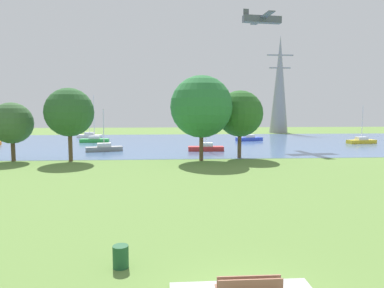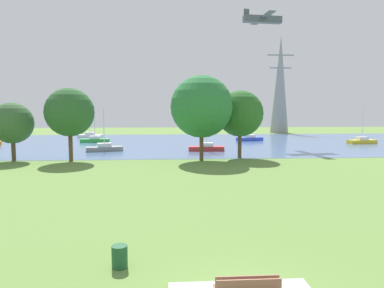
{
  "view_description": "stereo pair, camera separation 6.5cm",
  "coord_description": "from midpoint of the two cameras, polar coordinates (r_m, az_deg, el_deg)",
  "views": [
    {
      "loc": [
        -2.2,
        -9.03,
        5.58
      ],
      "look_at": [
        -0.24,
        20.07,
        2.71
      ],
      "focal_mm": 32.63,
      "sensor_mm": 36.0,
      "label": 1
    },
    {
      "loc": [
        -2.14,
        -9.04,
        5.58
      ],
      "look_at": [
        -0.24,
        20.07,
        2.71
      ],
      "focal_mm": 32.63,
      "sensor_mm": 36.0,
      "label": 2
    }
  ],
  "objects": [
    {
      "name": "light_aircraft",
      "position": [
        61.37,
        11.29,
        19.38
      ],
      "size": [
        6.48,
        8.47,
        2.1
      ],
      "color": "#4C5156"
    },
    {
      "name": "sailboat_red",
      "position": [
        47.48,
        2.25,
        -0.57
      ],
      "size": [
        4.86,
        1.7,
        7.96
      ],
      "color": "red",
      "rests_on": "water_surface"
    },
    {
      "name": "water_surface",
      "position": [
        59.34,
        -1.74,
        0.22
      ],
      "size": [
        140.0,
        40.0,
        0.02
      ],
      "primitive_type": "cube",
      "color": "#5271A2",
      "rests_on": "ground"
    },
    {
      "name": "sailboat_gray",
      "position": [
        48.54,
        -14.21,
        -0.63
      ],
      "size": [
        5.03,
        2.73,
        5.65
      ],
      "color": "gray",
      "rests_on": "water_surface"
    },
    {
      "name": "ground_plane",
      "position": [
        31.61,
        0.15,
        -4.56
      ],
      "size": [
        160.0,
        160.0,
        0.0
      ],
      "primitive_type": "plane",
      "color": "olive"
    },
    {
      "name": "tree_east_far",
      "position": [
        40.72,
        7.78,
        4.93
      ],
      "size": [
        5.33,
        5.33,
        7.82
      ],
      "color": "brown",
      "rests_on": "ground"
    },
    {
      "name": "sailboat_green",
      "position": [
        62.17,
        -15.68,
        0.69
      ],
      "size": [
        4.85,
        1.68,
        8.02
      ],
      "color": "green",
      "rests_on": "water_surface"
    },
    {
      "name": "litter_bin",
      "position": [
        13.21,
        -11.73,
        -17.58
      ],
      "size": [
        0.56,
        0.56,
        0.8
      ],
      "primitive_type": "cylinder",
      "color": "#1E512D",
      "rests_on": "ground"
    },
    {
      "name": "electricity_pylon",
      "position": [
        87.66,
        14.08,
        9.4
      ],
      "size": [
        6.4,
        4.4,
        23.25
      ],
      "color": "gray",
      "rests_on": "ground"
    },
    {
      "name": "sailboat_blue",
      "position": [
        63.81,
        9.3,
        0.94
      ],
      "size": [
        5.03,
        2.77,
        7.55
      ],
      "color": "blue",
      "rests_on": "water_surface"
    },
    {
      "name": "sailboat_white",
      "position": [
        72.71,
        -16.42,
        1.33
      ],
      "size": [
        4.92,
        1.96,
        5.62
      ],
      "color": "white",
      "rests_on": "water_surface"
    },
    {
      "name": "tree_mid_shore",
      "position": [
        39.92,
        -19.47,
        4.89
      ],
      "size": [
        5.24,
        5.24,
        7.94
      ],
      "color": "brown",
      "rests_on": "ground"
    },
    {
      "name": "tree_east_near",
      "position": [
        38.11,
        1.5,
        6.12
      ],
      "size": [
        6.78,
        6.78,
        9.32
      ],
      "color": "brown",
      "rests_on": "ground"
    },
    {
      "name": "tree_west_far",
      "position": [
        42.48,
        -27.41,
        3.05
      ],
      "size": [
        4.46,
        4.46,
        6.39
      ],
      "color": "brown",
      "rests_on": "ground"
    },
    {
      "name": "sailboat_yellow",
      "position": [
        64.28,
        25.93,
        0.47
      ],
      "size": [
        4.98,
        2.25,
        6.27
      ],
      "color": "yellow",
      "rests_on": "water_surface"
    }
  ]
}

